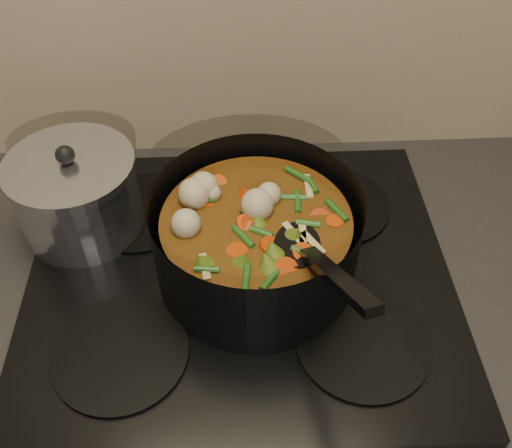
{
  "coord_description": "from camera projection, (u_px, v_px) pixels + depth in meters",
  "views": [
    {
      "loc": [
        -0.0,
        1.4,
        1.59
      ],
      "look_at": [
        0.02,
        1.93,
        1.03
      ],
      "focal_mm": 40.0,
      "sensor_mm": 36.0,
      "label": 1
    }
  ],
  "objects": [
    {
      "name": "counter",
      "position": [
        244.0,
        414.0,
        1.19
      ],
      "size": [
        2.64,
        0.64,
        0.91
      ],
      "color": "brown",
      "rests_on": "ground"
    },
    {
      "name": "stockpot",
      "position": [
        256.0,
        240.0,
        0.8
      ],
      "size": [
        0.3,
        0.38,
        0.21
      ],
      "rotation": [
        0.0,
        0.0,
        0.06
      ],
      "color": "black",
      "rests_on": "stovetop"
    },
    {
      "name": "saucepan",
      "position": [
        77.0,
        194.0,
        0.86
      ],
      "size": [
        0.19,
        0.19,
        0.16
      ],
      "rotation": [
        0.0,
        0.0,
        0.15
      ],
      "color": "silver",
      "rests_on": "stovetop"
    },
    {
      "name": "stovetop",
      "position": [
        240.0,
        275.0,
        0.85
      ],
      "size": [
        0.62,
        0.54,
        0.03
      ],
      "color": "black",
      "rests_on": "counter"
    }
  ]
}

